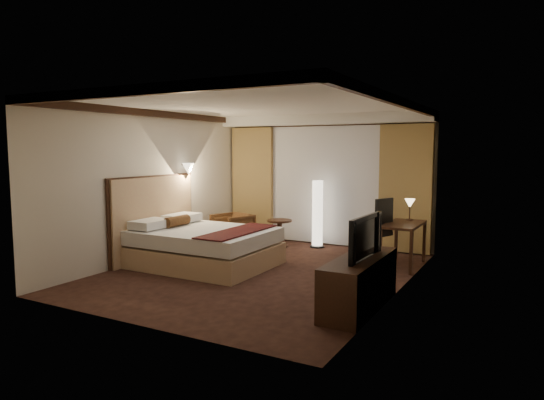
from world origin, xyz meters
The scene contains 21 objects.
floor centered at (0.00, 0.00, 0.00)m, with size 4.50×5.50×0.01m, color black.
ceiling centered at (0.00, 0.00, 2.70)m, with size 4.50×5.50×0.01m, color white.
back_wall centered at (0.00, 2.75, 1.35)m, with size 4.50×0.02×2.70m, color beige.
left_wall centered at (-2.25, 0.00, 1.35)m, with size 0.02×5.50×2.70m, color beige.
right_wall centered at (2.25, 0.00, 1.35)m, with size 0.02×5.50×2.70m, color beige.
crown_molding centered at (0.00, 0.00, 2.64)m, with size 4.50×5.50×0.12m, color black, non-canonical shape.
soffit centered at (0.00, 2.50, 2.60)m, with size 4.50×0.50×0.20m, color white.
curtain_sheer centered at (0.00, 2.67, 1.25)m, with size 2.48×0.04×2.45m, color silver.
curtain_left_drape centered at (-1.70, 2.61, 1.25)m, with size 1.00×0.14×2.45m, color tan.
curtain_right_drape centered at (1.70, 2.61, 1.25)m, with size 1.00×0.14×2.45m, color tan.
wall_sconce centered at (-2.09, 0.81, 1.62)m, with size 0.24×0.24×0.24m, color white, non-canonical shape.
bed centered at (-1.07, -0.06, 0.33)m, with size 2.25×1.75×0.66m, color white, non-canonical shape.
headboard centered at (-2.20, -0.06, 0.75)m, with size 0.12×2.05×1.50m, color tan, non-canonical shape.
armchair centered at (-1.67, 1.72, 0.36)m, with size 0.70×0.66×0.72m, color #442414.
side_table centered at (-0.70, 2.01, 0.28)m, with size 0.51×0.51×0.56m, color black, non-canonical shape.
floor_lamp centered at (0.01, 2.32, 0.69)m, with size 0.29×0.29×1.38m, color white, non-canonical shape.
desk centered at (1.95, 1.50, 0.38)m, with size 0.55×1.12×0.75m, color black, non-canonical shape.
desk_lamp centered at (1.95, 1.91, 0.92)m, with size 0.18×0.18×0.34m, color #FFD899, non-canonical shape.
office_chair centered at (1.44, 1.45, 0.59)m, with size 0.57×0.57×1.18m, color black, non-canonical shape.
dresser centered at (2.00, -0.96, 0.33)m, with size 0.50×1.68×0.65m, color black, non-canonical shape.
television centered at (1.97, -0.96, 0.94)m, with size 1.02×0.59×0.13m, color black.
Camera 1 is at (3.89, -6.71, 2.00)m, focal length 32.00 mm.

